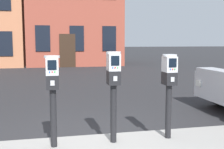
{
  "coord_description": "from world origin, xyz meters",
  "views": [
    {
      "loc": [
        -0.52,
        -4.19,
        1.63
      ],
      "look_at": [
        0.37,
        -0.09,
        1.14
      ],
      "focal_mm": 45.61,
      "sensor_mm": 36.0,
      "label": 1
    }
  ],
  "objects": [
    {
      "name": "parking_meter_near_kerb",
      "position": [
        -0.5,
        -0.19,
        1.03
      ],
      "size": [
        0.22,
        0.25,
        1.3
      ],
      "rotation": [
        0.0,
        0.0,
        -1.59
      ],
      "color": "black",
      "rests_on": "sidewalk_slab"
    },
    {
      "name": "parking_meter_end_of_row",
      "position": [
        1.24,
        -0.19,
        1.03
      ],
      "size": [
        0.22,
        0.25,
        1.3
      ],
      "rotation": [
        0.0,
        0.0,
        -1.59
      ],
      "color": "black",
      "rests_on": "sidewalk_slab"
    },
    {
      "name": "parking_meter_twin_adjacent",
      "position": [
        0.37,
        -0.19,
        1.07
      ],
      "size": [
        0.22,
        0.25,
        1.34
      ],
      "rotation": [
        0.0,
        0.0,
        -1.59
      ],
      "color": "black",
      "rests_on": "sidewalk_slab"
    },
    {
      "name": "ground_plane",
      "position": [
        0.0,
        0.0,
        0.0
      ],
      "size": [
        160.0,
        160.0,
        0.0
      ],
      "primitive_type": "plane",
      "color": "#28282B"
    }
  ]
}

